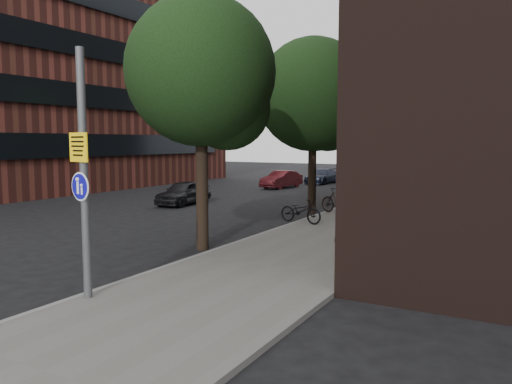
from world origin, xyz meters
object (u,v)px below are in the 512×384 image
Objects in this scene: signpost at (84,174)px; parked_car_near at (184,193)px; pedestrian at (353,215)px; parked_bike_facade_near at (362,238)px.

signpost is 15.87m from parked_car_near.
parked_bike_facade_near is at bearing 135.96° from pedestrian.
parked_car_near is (-11.68, 7.30, 0.02)m from parked_bike_facade_near.
pedestrian is 0.84× the size of parked_bike_facade_near.
signpost is at bearing -63.56° from parked_car_near.
parked_bike_facade_near is 13.77m from parked_car_near.
pedestrian is 2.50m from parked_bike_facade_near.
pedestrian is at bearing -29.09° from parked_car_near.
signpost is 9.16m from pedestrian.
parked_car_near reaches higher than parked_bike_facade_near.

